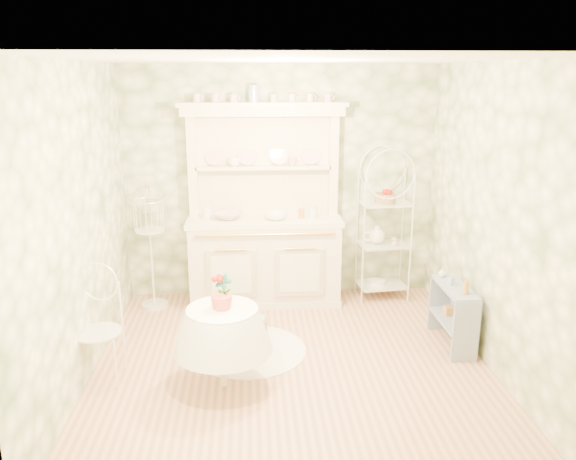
{
  "coord_description": "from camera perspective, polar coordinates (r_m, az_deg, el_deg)",
  "views": [
    {
      "loc": [
        -0.35,
        -4.65,
        2.59
      ],
      "look_at": [
        0.0,
        0.5,
        1.15
      ],
      "focal_mm": 35.0,
      "sensor_mm": 36.0,
      "label": 1
    }
  ],
  "objects": [
    {
      "name": "cafe_chair",
      "position": [
        5.15,
        -18.75,
        -9.77
      ],
      "size": [
        0.49,
        0.49,
        0.91
      ],
      "primitive_type": "cube",
      "rotation": [
        0.0,
        0.0,
        -0.22
      ],
      "color": "white",
      "rests_on": "floor"
    },
    {
      "name": "bottle_amber",
      "position": [
        5.49,
        17.64,
        -5.53
      ],
      "size": [
        0.07,
        0.07,
        0.16
      ],
      "primitive_type": "imported",
      "rotation": [
        0.0,
        0.0,
        -0.21
      ],
      "color": "#B57F31",
      "rests_on": "side_shelf"
    },
    {
      "name": "floor",
      "position": [
        5.33,
        0.37,
        -13.47
      ],
      "size": [
        3.6,
        3.6,
        0.0
      ],
      "primitive_type": "plane",
      "color": "tan",
      "rests_on": "ground"
    },
    {
      "name": "round_table",
      "position": [
        4.88,
        -6.59,
        -11.88
      ],
      "size": [
        0.69,
        0.69,
        0.69
      ],
      "primitive_type": "cylinder",
      "rotation": [
        0.0,
        0.0,
        -0.09
      ],
      "color": "white",
      "rests_on": "floor"
    },
    {
      "name": "bowl_white",
      "position": [
        6.3,
        -1.23,
        1.14
      ],
      "size": [
        0.33,
        0.33,
        0.08
      ],
      "primitive_type": "imported",
      "rotation": [
        0.0,
        0.0,
        -0.4
      ],
      "color": "white",
      "rests_on": "kitchen_dresser"
    },
    {
      "name": "ceiling",
      "position": [
        4.66,
        0.43,
        16.94
      ],
      "size": [
        3.6,
        3.6,
        0.0
      ],
      "primitive_type": "plane",
      "color": "white",
      "rests_on": "floor"
    },
    {
      "name": "bakers_rack",
      "position": [
        6.63,
        9.71,
        0.25
      ],
      "size": [
        0.57,
        0.44,
        1.72
      ],
      "primitive_type": "cube",
      "rotation": [
        0.0,
        0.0,
        0.11
      ],
      "color": "white",
      "rests_on": "floor"
    },
    {
      "name": "wall_left",
      "position": [
        5.02,
        -20.53,
        0.29
      ],
      "size": [
        3.6,
        3.6,
        0.0
      ],
      "primitive_type": "plane",
      "color": "white",
      "rests_on": "floor"
    },
    {
      "name": "wall_back",
      "position": [
        6.58,
        -0.77,
        4.73
      ],
      "size": [
        3.6,
        3.6,
        0.0
      ],
      "primitive_type": "plane",
      "color": "white",
      "rests_on": "floor"
    },
    {
      "name": "cup_left",
      "position": [
        6.41,
        -5.51,
        6.73
      ],
      "size": [
        0.14,
        0.14,
        0.1
      ],
      "primitive_type": "imported",
      "rotation": [
        0.0,
        0.0,
        -0.07
      ],
      "color": "white",
      "rests_on": "kitchen_dresser"
    },
    {
      "name": "potted_geranium",
      "position": [
        4.7,
        -6.54,
        -6.26
      ],
      "size": [
        0.18,
        0.15,
        0.28
      ],
      "primitive_type": "imported",
      "rotation": [
        0.0,
        0.0,
        -0.37
      ],
      "color": "#3F7238",
      "rests_on": "round_table"
    },
    {
      "name": "cup_right",
      "position": [
        6.42,
        0.44,
        6.82
      ],
      "size": [
        0.12,
        0.12,
        0.1
      ],
      "primitive_type": "imported",
      "rotation": [
        0.0,
        0.0,
        -0.08
      ],
      "color": "white",
      "rests_on": "kitchen_dresser"
    },
    {
      "name": "kitchen_dresser",
      "position": [
        6.34,
        -2.43,
        2.4
      ],
      "size": [
        1.87,
        0.61,
        2.29
      ],
      "primitive_type": "cube",
      "color": "white",
      "rests_on": "floor"
    },
    {
      "name": "wall_right",
      "position": [
        5.27,
        20.32,
        0.99
      ],
      "size": [
        3.6,
        3.6,
        0.0
      ],
      "primitive_type": "plane",
      "color": "white",
      "rests_on": "floor"
    },
    {
      "name": "bottle_blue",
      "position": [
        5.68,
        16.25,
        -4.99
      ],
      "size": [
        0.06,
        0.06,
        0.11
      ],
      "primitive_type": "imported",
      "rotation": [
        0.0,
        0.0,
        0.27
      ],
      "color": "#94A3C6",
      "rests_on": "side_shelf"
    },
    {
      "name": "side_shelf",
      "position": [
        5.79,
        16.37,
        -8.47
      ],
      "size": [
        0.3,
        0.7,
        0.59
      ],
      "primitive_type": "cube",
      "rotation": [
        0.0,
        0.0,
        0.06
      ],
      "color": "#838FA8",
      "rests_on": "floor"
    },
    {
      "name": "bowl_floral",
      "position": [
        6.37,
        -6.13,
        1.2
      ],
      "size": [
        0.4,
        0.4,
        0.07
      ],
      "primitive_type": "imported",
      "rotation": [
        0.0,
        0.0,
        -0.4
      ],
      "color": "white",
      "rests_on": "kitchen_dresser"
    },
    {
      "name": "lace_rug",
      "position": [
        5.57,
        -3.96,
        -12.09
      ],
      "size": [
        1.15,
        1.15,
        0.01
      ],
      "primitive_type": "cylinder",
      "rotation": [
        0.0,
        0.0,
        0.04
      ],
      "color": "white",
      "rests_on": "floor"
    },
    {
      "name": "birdcage_stand",
      "position": [
        6.46,
        -13.78,
        -1.41
      ],
      "size": [
        0.36,
        0.36,
        1.5
      ],
      "primitive_type": "cube",
      "rotation": [
        0.0,
        0.0,
        0.01
      ],
      "color": "white",
      "rests_on": "floor"
    },
    {
      "name": "bottle_glass",
      "position": [
        5.88,
        15.38,
        -4.3
      ],
      "size": [
        0.08,
        0.08,
        0.09
      ],
      "primitive_type": "imported",
      "rotation": [
        0.0,
        0.0,
        -0.14
      ],
      "color": "silver",
      "rests_on": "side_shelf"
    },
    {
      "name": "floor_basket",
      "position": [
        5.8,
        -3.84,
        -9.56
      ],
      "size": [
        0.46,
        0.46,
        0.25
      ],
      "primitive_type": "cylinder",
      "rotation": [
        0.0,
        0.0,
        -0.19
      ],
      "color": "#A88257",
      "rests_on": "floor"
    },
    {
      "name": "wall_front",
      "position": [
        3.13,
        2.88,
        -7.81
      ],
      "size": [
        3.6,
        3.6,
        0.0
      ],
      "primitive_type": "plane",
      "color": "white",
      "rests_on": "floor"
    }
  ]
}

